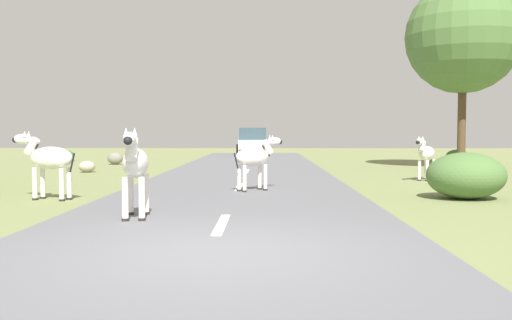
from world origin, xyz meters
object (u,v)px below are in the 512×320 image
object	(u,v)px
zebra_0	(135,165)
zebra_2	(48,159)
bush_1	(457,156)
car_0	(252,143)
rock_0	(115,158)
bush_0	(65,156)
zebra_3	(255,157)
zebra_1	(426,154)
tree_0	(463,37)
rock_2	(87,167)
bush_3	(466,176)

from	to	relation	value
zebra_0	zebra_2	distance (m)	3.99
zebra_0	bush_1	distance (m)	21.62
car_0	rock_0	world-z (taller)	car_0
bush_0	rock_0	size ratio (longest dim) A/B	1.35
zebra_3	car_0	distance (m)	20.94
zebra_0	bush_1	world-z (taller)	zebra_0
zebra_0	bush_0	bearing A→B (deg)	-73.22
zebra_2	rock_0	size ratio (longest dim) A/B	2.25
car_0	zebra_2	bearing A→B (deg)	76.64
zebra_0	zebra_1	distance (m)	10.90
zebra_3	tree_0	world-z (taller)	tree_0
rock_2	tree_0	bearing A→B (deg)	8.84
zebra_2	bush_1	world-z (taller)	zebra_2
tree_0	zebra_2	bearing A→B (deg)	-140.61
zebra_3	bush_3	bearing A→B (deg)	39.54
zebra_1	zebra_2	world-z (taller)	zebra_2
bush_0	rock_0	bearing A→B (deg)	-38.96
zebra_1	car_0	distance (m)	18.35
zebra_0	tree_0	bearing A→B (deg)	-133.71
zebra_2	bush_3	bearing A→B (deg)	-72.50
zebra_3	rock_0	bearing A→B (deg)	173.73
bush_0	zebra_3	bearing A→B (deg)	-55.04
car_0	bush_1	distance (m)	12.72
zebra_0	zebra_2	bearing A→B (deg)	-54.31
tree_0	bush_1	distance (m)	6.91
bush_3	rock_0	bearing A→B (deg)	131.75
zebra_0	bush_0	xyz separation A→B (m)	(-8.21, 19.09, -0.69)
zebra_3	rock_2	bearing A→B (deg)	-172.61
zebra_2	bush_0	size ratio (longest dim) A/B	1.66
zebra_2	rock_0	distance (m)	13.59
zebra_0	car_0	distance (m)	25.50
bush_3	tree_0	bearing A→B (deg)	71.08
zebra_1	bush_0	bearing A→B (deg)	-1.17
zebra_1	bush_3	xyz separation A→B (m)	(-0.48, -4.80, -0.30)
zebra_0	bush_3	size ratio (longest dim) A/B	0.93
zebra_3	tree_0	xyz separation A→B (m)	(8.43, 9.18, 4.57)
zebra_2	bush_3	distance (m)	9.53
tree_0	rock_2	size ratio (longest dim) A/B	12.61
zebra_1	bush_1	xyz separation A→B (m)	(4.47, 10.04, -0.51)
tree_0	bush_0	distance (m)	20.06
zebra_3	bush_3	world-z (taller)	zebra_3
zebra_3	zebra_1	bearing A→B (deg)	87.51
tree_0	rock_0	size ratio (longest dim) A/B	10.88
zebra_1	rock_2	world-z (taller)	zebra_1
car_0	rock_2	world-z (taller)	car_0
zebra_2	tree_0	size ratio (longest dim) A/B	0.21
zebra_0	zebra_3	world-z (taller)	zebra_0
zebra_1	zebra_3	distance (m)	6.42
bush_0	rock_2	world-z (taller)	bush_0
zebra_0	rock_0	xyz separation A→B (m)	(-4.83, 16.36, -0.70)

